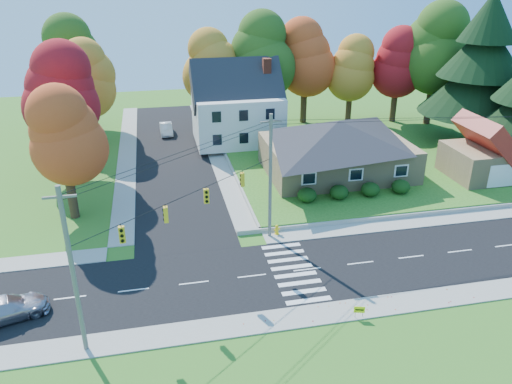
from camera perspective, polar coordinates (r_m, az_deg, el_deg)
ground at (r=35.85m, az=5.87°, el=-8.81°), size 120.00×120.00×0.00m
road_main at (r=35.85m, az=5.87°, el=-8.80°), size 90.00×8.00×0.02m
road_cross at (r=57.88m, az=-9.58°, el=4.22°), size 8.00×44.00×0.02m
sidewalk_north at (r=39.92m, az=3.73°, el=-4.96°), size 90.00×2.00×0.08m
sidewalk_south at (r=32.00m, az=8.62°, el=-13.48°), size 90.00×2.00×0.08m
lawn at (r=57.76m, az=12.00°, el=4.23°), size 30.00×30.00×0.50m
ranch_house at (r=50.57m, az=9.28°, el=5.20°), size 14.60×10.60×5.40m
colonial_house at (r=59.23m, az=-2.12°, el=9.64°), size 10.40×8.40×9.60m
garage at (r=54.07m, az=24.83°, el=4.01°), size 7.30×6.30×4.60m
hedge_row at (r=45.82m, az=11.23°, el=0.14°), size 10.70×1.70×1.27m
traffic_infrastructure at (r=34.46m, az=5.32°, el=-0.44°), size 38.10×10.66×10.00m
tree_lot_0 at (r=63.95m, az=-4.99°, el=14.07°), size 6.72×6.72×12.51m
tree_lot_1 at (r=63.78m, az=0.63°, el=15.32°), size 7.84×7.84×14.60m
tree_lot_2 at (r=66.38m, az=5.67°, el=14.99°), size 7.28×7.28×13.56m
tree_lot_3 at (r=67.71m, az=10.88°, el=13.74°), size 6.16×6.16×11.47m
tree_lot_4 at (r=69.23m, az=15.98°, el=14.04°), size 6.72×6.72×12.51m
tree_lot_5 at (r=69.17m, az=19.99°, el=15.18°), size 8.40×8.40×15.64m
conifer_east_a at (r=63.26m, az=24.39°, el=12.97°), size 12.80×12.80×16.96m
tree_west_0 at (r=42.93m, az=-21.28°, el=5.88°), size 6.16×6.16×11.47m
tree_west_1 at (r=52.33m, az=-21.14°, el=10.48°), size 7.28×7.28×13.56m
tree_west_2 at (r=62.03m, az=-18.91°, el=12.11°), size 6.72×6.72×12.51m
tree_west_3 at (r=69.88m, az=-20.10°, el=14.28°), size 7.84×7.84×14.60m
silver_sedan at (r=34.33m, az=-26.77°, el=-11.82°), size 5.39×3.43×1.46m
white_car at (r=65.24m, az=-10.23°, el=7.12°), size 1.57×4.28×1.40m
fire_hydrant at (r=39.83m, az=2.40°, el=-4.38°), size 0.50×0.39×0.87m
yard_sign at (r=31.58m, az=11.73°, el=-13.06°), size 0.65×0.21×0.84m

